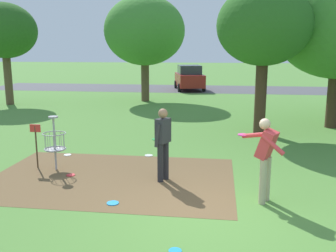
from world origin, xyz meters
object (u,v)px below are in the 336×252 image
frisbee_scattered_a (68,155)px  frisbee_scattered_b (149,156)px  tree_mid_center (145,31)px  frisbee_far_right (175,251)px  tree_near_left (264,26)px  frisbee_by_tee (113,203)px  tree_mid_right (4,31)px  disc_golf_basket (53,141)px  player_foreground_watching (265,155)px  parked_car_leftmost (189,78)px  player_throwing (163,140)px  frisbee_far_left (71,175)px

frisbee_scattered_a → frisbee_scattered_b: same height
tree_mid_center → frisbee_scattered_a: bearing=-89.9°
frisbee_far_right → tree_near_left: tree_near_left is taller
frisbee_scattered_a → tree_mid_center: size_ratio=0.04×
frisbee_by_tee → frisbee_scattered_a: (-2.28, 3.23, 0.00)m
frisbee_by_tee → tree_near_left: size_ratio=0.05×
tree_mid_right → tree_near_left: bearing=-23.4°
disc_golf_basket → frisbee_by_tee: disc_golf_basket is taller
tree_mid_right → player_foreground_watching: bearing=-44.1°
frisbee_by_tee → parked_car_leftmost: (-0.24, 21.68, 0.91)m
tree_mid_center → parked_car_leftmost: tree_mid_center is taller
player_foreground_watching → player_throwing: (-2.20, 0.98, -0.02)m
frisbee_scattered_b → tree_near_left: bearing=45.4°
disc_golf_basket → frisbee_far_right: (3.55, -3.57, -0.74)m
tree_near_left → parked_car_leftmost: bearing=104.4°
disc_golf_basket → frisbee_scattered_b: size_ratio=5.87×
player_foreground_watching → frisbee_far_left: (-4.48, 1.01, -0.98)m
player_foreground_watching → frisbee_far_right: 2.82m
frisbee_scattered_b → tree_mid_center: tree_mid_center is taller
tree_near_left → tree_mid_center: (-5.83, 8.04, 0.23)m
player_throwing → frisbee_far_right: (0.66, -3.14, -0.96)m
frisbee_far_left → frisbee_scattered_a: 1.87m
frisbee_far_left → tree_near_left: size_ratio=0.04×
frisbee_by_tee → frisbee_scattered_b: (0.07, 3.49, 0.00)m
frisbee_scattered_b → tree_mid_right: (-9.58, 9.14, 3.96)m
frisbee_by_tee → player_foreground_watching: bearing=9.8°
frisbee_scattered_a → tree_mid_center: (-0.02, 11.80, 4.03)m
tree_near_left → player_throwing: bearing=-116.4°
frisbee_far_left → frisbee_scattered_a: bearing=114.8°
disc_golf_basket → player_foreground_watching: bearing=-15.5°
frisbee_scattered_a → tree_mid_right: (-7.23, 9.40, 3.96)m
disc_golf_basket → tree_mid_center: tree_mid_center is taller
player_foreground_watching → player_throwing: bearing=156.0°
tree_near_left → parked_car_leftmost: 15.44m
player_foreground_watching → frisbee_far_right: bearing=-125.5°
frisbee_far_left → parked_car_leftmost: size_ratio=0.05×
tree_mid_center → tree_mid_right: (-7.21, -2.40, -0.07)m
disc_golf_basket → parked_car_leftmost: parked_car_leftmost is taller
frisbee_scattered_b → tree_mid_right: 13.82m
frisbee_far_right → tree_mid_right: tree_mid_right is taller
parked_car_leftmost → frisbee_scattered_b: bearing=-89.0°
frisbee_far_right → frisbee_scattered_b: bearing=105.0°
frisbee_by_tee → frisbee_scattered_a: same height
frisbee_by_tee → tree_mid_right: tree_mid_right is taller
player_foreground_watching → parked_car_leftmost: parked_car_leftmost is taller
tree_near_left → tree_mid_center: bearing=125.9°
disc_golf_basket → frisbee_by_tee: bearing=-42.5°
tree_mid_right → frisbee_by_tee: bearing=-53.0°
disc_golf_basket → frisbee_scattered_a: size_ratio=6.47×
tree_near_left → tree_mid_right: 14.20m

